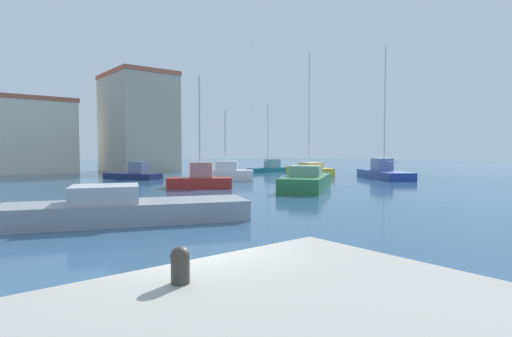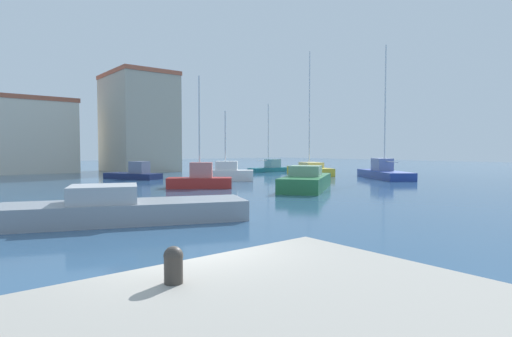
% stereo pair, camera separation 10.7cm
% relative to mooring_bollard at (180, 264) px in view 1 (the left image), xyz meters
% --- Properties ---
extents(water, '(160.00, 160.00, 0.00)m').
position_rel_mooring_bollard_xyz_m(water, '(16.04, 21.72, -1.23)').
color(water, '#2D5175').
rests_on(water, ground).
extents(mooring_bollard, '(0.26, 0.26, 0.49)m').
position_rel_mooring_bollard_xyz_m(mooring_bollard, '(0.00, 0.00, 0.00)').
color(mooring_bollard, '#38332D').
rests_on(mooring_bollard, pier_quay).
extents(sailboat_teal_distant_east, '(5.45, 1.69, 8.38)m').
position_rel_mooring_bollard_xyz_m(sailboat_teal_distant_east, '(30.54, 33.28, -0.64)').
color(sailboat_teal_distant_east, '#1E707A').
rests_on(sailboat_teal_distant_east, water).
extents(sailboat_white_distant_north, '(4.90, 4.37, 6.13)m').
position_rel_mooring_bollard_xyz_m(sailboat_white_distant_north, '(17.85, 24.58, -0.56)').
color(sailboat_white_distant_north, white).
rests_on(sailboat_white_distant_north, water).
extents(motorboat_grey_center_channel, '(9.15, 5.54, 1.41)m').
position_rel_mooring_bollard_xyz_m(motorboat_grey_center_channel, '(3.19, 10.13, -0.74)').
color(motorboat_grey_center_channel, gray).
rests_on(motorboat_grey_center_channel, water).
extents(sailboat_yellow_behind_lamppost, '(5.46, 8.56, 13.44)m').
position_rel_mooring_bollard_xyz_m(sailboat_yellow_behind_lamppost, '(30.13, 26.15, -0.65)').
color(sailboat_yellow_behind_lamppost, gold).
rests_on(sailboat_yellow_behind_lamppost, water).
extents(sailboat_red_near_pier, '(4.59, 3.89, 7.93)m').
position_rel_mooring_bollard_xyz_m(sailboat_red_near_pier, '(12.53, 20.09, -0.58)').
color(sailboat_red_near_pier, '#B22823').
rests_on(sailboat_red_near_pier, water).
extents(sailboat_blue_far_right, '(6.72, 8.34, 12.64)m').
position_rel_mooring_bollard_xyz_m(sailboat_blue_far_right, '(31.52, 17.69, -0.62)').
color(sailboat_blue_far_right, '#233D93').
rests_on(sailboat_blue_far_right, water).
extents(motorboat_green_inner_mooring, '(7.72, 6.52, 1.65)m').
position_rel_mooring_bollard_xyz_m(motorboat_green_inner_mooring, '(17.65, 14.61, -0.65)').
color(motorboat_green_inner_mooring, '#28703D').
rests_on(motorboat_green_inner_mooring, water).
extents(motorboat_navy_mid_harbor, '(4.16, 5.79, 1.65)m').
position_rel_mooring_bollard_xyz_m(motorboat_navy_mid_harbor, '(12.49, 31.76, -0.74)').
color(motorboat_navy_mid_harbor, '#19234C').
rests_on(motorboat_navy_mid_harbor, water).
extents(harbor_office, '(13.60, 6.39, 8.76)m').
position_rel_mooring_bollard_xyz_m(harbor_office, '(4.84, 48.70, 3.16)').
color(harbor_office, beige).
rests_on(harbor_office, ground).
extents(warehouse_block, '(7.22, 9.91, 12.35)m').
position_rel_mooring_bollard_xyz_m(warehouse_block, '(18.47, 44.92, 4.95)').
color(warehouse_block, '#B2A893').
rests_on(warehouse_block, ground).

